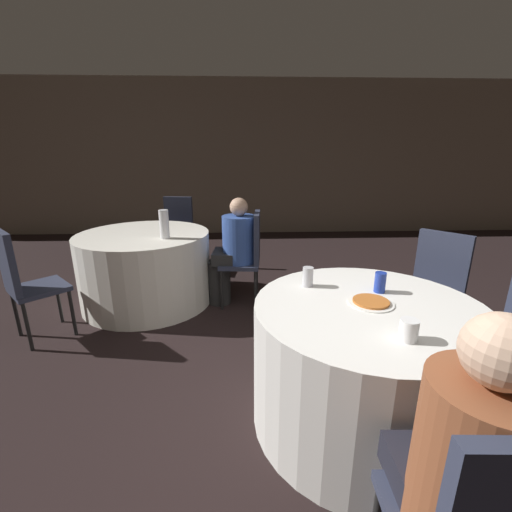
# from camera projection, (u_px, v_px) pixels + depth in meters

# --- Properties ---
(ground_plane) EXTENTS (16.00, 16.00, 0.00)m
(ground_plane) POSITION_uv_depth(u_px,v_px,m) (328.00, 434.00, 1.97)
(ground_plane) COLOR black
(wall_back) EXTENTS (16.00, 0.06, 2.80)m
(wall_back) POSITION_uv_depth(u_px,v_px,m) (267.00, 159.00, 6.43)
(wall_back) COLOR #7A6B5B
(wall_back) RESTS_ON ground_plane
(table_near) EXTENTS (1.27, 1.27, 0.75)m
(table_near) POSITION_uv_depth(u_px,v_px,m) (364.00, 365.00, 1.97)
(table_near) COLOR white
(table_near) RESTS_ON ground_plane
(table_far) EXTENTS (1.34, 1.34, 0.75)m
(table_far) POSITION_uv_depth(u_px,v_px,m) (146.00, 268.00, 3.60)
(table_far) COLOR white
(table_far) RESTS_ON ground_plane
(chair_near_northeast) EXTENTS (0.56, 0.56, 0.97)m
(chair_near_northeast) POSITION_uv_depth(u_px,v_px,m) (435.00, 285.00, 2.62)
(chair_near_northeast) COLOR #2D3347
(chair_near_northeast) RESTS_ON ground_plane
(chair_far_southwest) EXTENTS (0.57, 0.57, 0.97)m
(chair_far_southwest) POSITION_uv_depth(u_px,v_px,m) (23.00, 277.00, 2.78)
(chair_far_southwest) COLOR #2D3347
(chair_far_southwest) RESTS_ON ground_plane
(chair_far_east) EXTENTS (0.44, 0.43, 0.97)m
(chair_far_east) POSITION_uv_depth(u_px,v_px,m) (249.00, 251.00, 3.50)
(chair_far_east) COLOR #2D3347
(chair_far_east) RESTS_ON ground_plane
(chair_far_north) EXTENTS (0.45, 0.46, 0.97)m
(chair_far_north) POSITION_uv_depth(u_px,v_px,m) (178.00, 227.00, 4.57)
(chair_far_north) COLOR #2D3347
(chair_far_north) RESTS_ON ground_plane
(person_blue_shirt) EXTENTS (0.51, 0.36, 1.12)m
(person_blue_shirt) POSITION_uv_depth(u_px,v_px,m) (232.00, 251.00, 3.50)
(person_blue_shirt) COLOR #282828
(person_blue_shirt) RESTS_ON ground_plane
(person_floral_shirt) EXTENTS (0.33, 0.50, 1.18)m
(person_floral_shirt) POSITION_uv_depth(u_px,v_px,m) (453.00, 474.00, 1.06)
(person_floral_shirt) COLOR black
(person_floral_shirt) RESTS_ON ground_plane
(pizza_plate_near) EXTENTS (0.25, 0.25, 0.02)m
(pizza_plate_near) POSITION_uv_depth(u_px,v_px,m) (371.00, 302.00, 1.89)
(pizza_plate_near) COLOR white
(pizza_plate_near) RESTS_ON table_near
(soda_can_blue) EXTENTS (0.07, 0.07, 0.12)m
(soda_can_blue) POSITION_uv_depth(u_px,v_px,m) (380.00, 282.00, 2.03)
(soda_can_blue) COLOR #1E38A5
(soda_can_blue) RESTS_ON table_near
(soda_can_silver) EXTENTS (0.07, 0.07, 0.12)m
(soda_can_silver) POSITION_uv_depth(u_px,v_px,m) (308.00, 277.00, 2.12)
(soda_can_silver) COLOR silver
(soda_can_silver) RESTS_ON table_near
(cup_near) EXTENTS (0.08, 0.08, 0.10)m
(cup_near) POSITION_uv_depth(u_px,v_px,m) (409.00, 330.00, 1.51)
(cup_near) COLOR white
(cup_near) RESTS_ON table_near
(bottle_far) EXTENTS (0.09, 0.09, 0.27)m
(bottle_far) POSITION_uv_depth(u_px,v_px,m) (164.00, 224.00, 3.25)
(bottle_far) COLOR white
(bottle_far) RESTS_ON table_far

